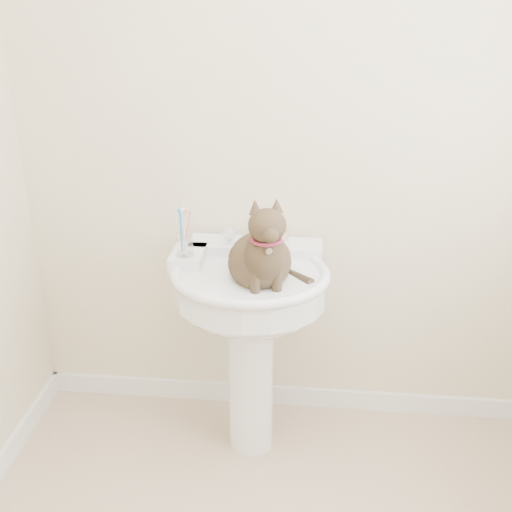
# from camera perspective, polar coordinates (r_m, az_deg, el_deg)

# --- Properties ---
(wall_back) EXTENTS (2.20, 0.00, 2.50)m
(wall_back) POSITION_cam_1_polar(r_m,az_deg,el_deg) (2.48, 3.38, 10.87)
(wall_back) COLOR beige
(wall_back) RESTS_ON ground
(baseboard_back) EXTENTS (2.20, 0.02, 0.09)m
(baseboard_back) POSITION_cam_1_polar(r_m,az_deg,el_deg) (2.99, 2.81, -12.29)
(baseboard_back) COLOR white
(baseboard_back) RESTS_ON floor
(pedestal_sink) EXTENTS (0.61, 0.59, 0.83)m
(pedestal_sink) POSITION_cam_1_polar(r_m,az_deg,el_deg) (2.43, -0.55, -4.41)
(pedestal_sink) COLOR white
(pedestal_sink) RESTS_ON floor
(faucet) EXTENTS (0.28, 0.12, 0.14)m
(faucet) POSITION_cam_1_polar(r_m,az_deg,el_deg) (2.47, -0.13, 1.73)
(faucet) COLOR silver
(faucet) RESTS_ON pedestal_sink
(soap_bar) EXTENTS (0.10, 0.07, 0.03)m
(soap_bar) POSITION_cam_1_polar(r_m,az_deg,el_deg) (2.56, 1.83, 1.85)
(soap_bar) COLOR orange
(soap_bar) RESTS_ON pedestal_sink
(toothbrush_cup) EXTENTS (0.07, 0.07, 0.18)m
(toothbrush_cup) POSITION_cam_1_polar(r_m,az_deg,el_deg) (2.40, -6.33, 1.08)
(toothbrush_cup) COLOR silver
(toothbrush_cup) RESTS_ON pedestal_sink
(cat) EXTENTS (0.25, 0.32, 0.46)m
(cat) POSITION_cam_1_polar(r_m,az_deg,el_deg) (2.26, 0.45, -0.03)
(cat) COLOR #4E3C24
(cat) RESTS_ON pedestal_sink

